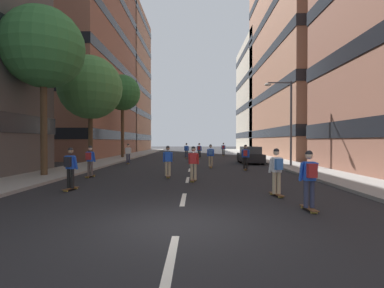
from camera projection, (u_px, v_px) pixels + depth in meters
name	position (u px, v px, depth m)	size (l,w,h in m)	color
ground_plane	(192.00, 160.00, 30.45)	(140.21, 140.21, 0.00)	black
sidewalk_left	(123.00, 158.00, 33.48)	(3.07, 64.26, 0.14)	gray
sidewalk_right	(262.00, 158.00, 33.27)	(3.07, 64.26, 0.14)	gray
lane_markings	(192.00, 160.00, 30.09)	(0.16, 52.20, 0.01)	silver
building_left_mid	(72.00, 52.00, 38.16)	(12.99, 21.62, 27.49)	brown
building_left_far	(112.00, 82.00, 56.44)	(12.99, 16.34, 27.09)	#9E6B51
building_right_mid	(315.00, 40.00, 37.72)	(12.99, 23.30, 30.33)	#9E6B51
building_right_far	(276.00, 97.00, 56.05)	(12.99, 18.78, 20.97)	#BCB29E
parked_car_near	(250.00, 156.00, 26.04)	(1.82, 4.40, 1.52)	black
street_tree_near	(122.00, 93.00, 33.41)	(4.14, 4.14, 9.57)	#4C3823
street_tree_mid	(43.00, 48.00, 16.08)	(4.49, 4.49, 9.39)	#4C3823
street_tree_far	(90.00, 88.00, 23.24)	(5.11, 5.11, 8.78)	#4C3823
streetlamp_right	(286.00, 114.00, 22.20)	(2.13, 0.30, 6.50)	#3F3F44
skater_0	(245.00, 156.00, 20.10)	(0.57, 0.92, 1.78)	brown
skater_1	(277.00, 169.00, 10.61)	(0.57, 0.92, 1.78)	brown
skater_2	(90.00, 159.00, 16.09)	(0.56, 0.92, 1.78)	brown
skater_3	(211.00, 154.00, 21.85)	(0.53, 0.90, 1.78)	brown
skater_4	(128.00, 153.00, 25.54)	(0.56, 0.92, 1.78)	brown
skater_5	(168.00, 160.00, 16.02)	(0.56, 0.92, 1.78)	brown
skater_6	(199.00, 150.00, 33.36)	(0.56, 0.92, 1.78)	brown
skater_7	(70.00, 166.00, 11.85)	(0.57, 0.92, 1.78)	brown
skater_8	(223.00, 148.00, 38.84)	(0.55, 0.92, 1.78)	brown
skater_9	(186.00, 150.00, 33.55)	(0.55, 0.92, 1.78)	brown
skater_10	(193.00, 162.00, 14.48)	(0.56, 0.92, 1.78)	brown
skater_11	(309.00, 176.00, 8.39)	(0.54, 0.91, 1.78)	brown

